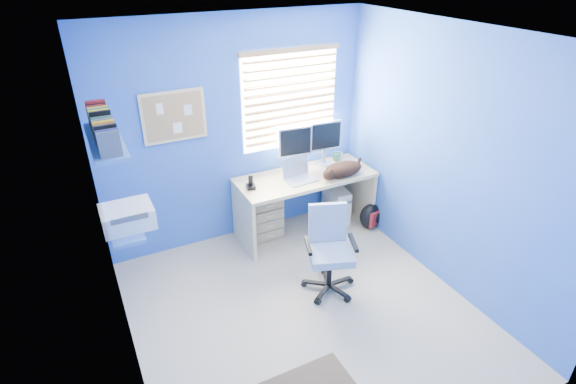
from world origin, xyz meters
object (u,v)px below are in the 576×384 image
tower_pc (336,204)px  office_chair (329,260)px  desk (305,204)px  laptop (301,171)px  cat (343,169)px

tower_pc → office_chair: (-0.75, -1.06, 0.10)m
desk → tower_pc: bearing=5.5°
laptop → cat: bearing=-17.2°
cat → office_chair: 1.17m
tower_pc → desk: bearing=-169.1°
desk → tower_pc: 0.49m
laptop → cat: size_ratio=0.71×
laptop → tower_pc: (0.57, 0.12, -0.62)m
office_chair → desk: bearing=74.4°
cat → office_chair: (-0.66, -0.82, -0.50)m
desk → laptop: (-0.10, -0.08, 0.48)m
desk → office_chair: 1.05m
laptop → tower_pc: bearing=7.8°
desk → tower_pc: desk is taller
laptop → tower_pc: 0.86m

